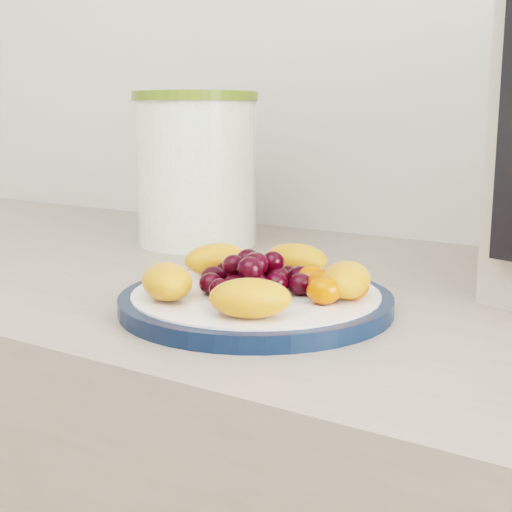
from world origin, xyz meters
The scene contains 5 objects.
plate_rim centered at (-0.07, 1.08, 0.91)m, with size 0.25×0.25×0.01m, color #091732.
plate_face centered at (-0.07, 1.08, 0.91)m, with size 0.22×0.22×0.02m, color white.
canister centered at (-0.32, 1.31, 0.99)m, with size 0.16×0.16×0.19m, color #497425.
canister_lid centered at (-0.32, 1.31, 1.10)m, with size 0.16×0.16×0.01m, color #577523.
fruit_plate centered at (-0.07, 1.08, 0.93)m, with size 0.21×0.21×0.04m.
Camera 1 is at (0.26, 0.55, 1.08)m, focal length 50.00 mm.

